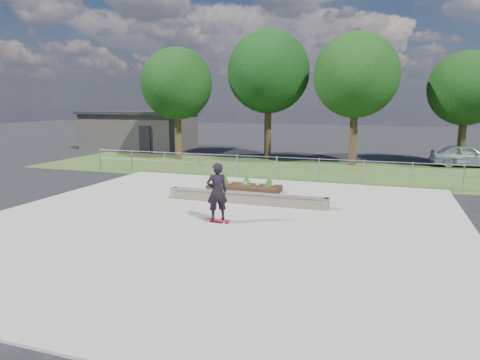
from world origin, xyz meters
name	(u,v)px	position (x,y,z in m)	size (l,w,h in m)	color
ground	(219,222)	(0.00, 0.00, 0.00)	(120.00, 120.00, 0.00)	black
grass_verge	(292,170)	(0.00, 11.00, 0.01)	(30.00, 8.00, 0.02)	#334D1F
concrete_slab	(219,221)	(0.00, 0.00, 0.03)	(15.00, 15.00, 0.06)	#9C988A
fence	(277,165)	(0.00, 7.50, 0.77)	(20.06, 0.06, 1.20)	gray
building	(140,130)	(-14.00, 18.00, 1.51)	(8.40, 5.40, 3.00)	#302D2B
tree_far_left	(177,84)	(-8.00, 13.00, 4.85)	(4.55, 4.55, 7.15)	#382716
tree_mid_left	(268,72)	(-2.50, 15.00, 5.61)	(5.25, 5.25, 8.25)	#321D14
tree_mid_right	(356,75)	(3.00, 14.00, 5.23)	(4.90, 4.90, 7.70)	#342314
tree_far_right	(466,89)	(9.00, 15.50, 4.48)	(4.20, 4.20, 6.60)	black
grind_ledge	(246,198)	(0.12, 2.43, 0.26)	(6.00, 0.44, 0.43)	brown
planter_bed	(245,187)	(-0.63, 4.55, 0.24)	(3.00, 1.20, 0.61)	black
skateboarder	(217,192)	(0.05, -0.24, 1.03)	(0.80, 0.72, 1.86)	silver
parked_car	(466,156)	(9.29, 15.47, 0.65)	(1.54, 3.82, 1.30)	silver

